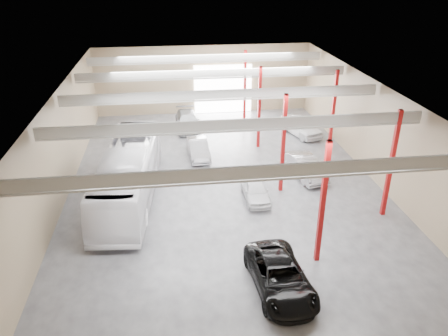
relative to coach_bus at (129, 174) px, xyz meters
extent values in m
cube|color=#414146|center=(6.61, 1.78, -1.82)|extent=(22.00, 32.00, 0.01)
cube|color=silver|center=(6.61, 1.78, 5.18)|extent=(22.00, 32.00, 0.12)
cube|color=#7B694D|center=(6.61, 17.78, 1.68)|extent=(22.00, 0.12, 7.00)
cube|color=#7B694D|center=(6.61, -14.22, 1.68)|extent=(22.00, 0.12, 7.00)
cube|color=#7B694D|center=(-4.39, 1.78, 1.68)|extent=(0.12, 32.00, 7.00)
cube|color=#7B694D|center=(17.61, 1.78, 1.68)|extent=(0.12, 32.00, 7.00)
cube|color=white|center=(8.61, 17.63, 0.68)|extent=(6.00, 0.20, 5.00)
cube|color=maroon|center=(10.41, -8.22, 1.68)|extent=(0.25, 0.25, 7.00)
cube|color=maroon|center=(10.41, -0.22, 1.68)|extent=(0.25, 0.25, 7.00)
cube|color=maroon|center=(10.41, 7.78, 1.68)|extent=(0.25, 0.25, 7.00)
cube|color=maroon|center=(10.41, 14.78, 1.68)|extent=(0.25, 0.25, 7.00)
cube|color=maroon|center=(16.11, -4.22, 1.68)|extent=(0.25, 0.25, 7.00)
cube|color=maroon|center=(16.11, 5.78, 1.68)|extent=(0.25, 0.25, 7.00)
cube|color=#B1B1AC|center=(6.61, -10.22, 4.73)|extent=(21.60, 0.15, 0.60)
cube|color=#B1B1AC|center=(6.61, -10.22, 4.33)|extent=(21.60, 0.10, 0.10)
cube|color=#B1B1AC|center=(6.61, -4.22, 4.73)|extent=(21.60, 0.15, 0.60)
cube|color=#B1B1AC|center=(6.61, -4.22, 4.33)|extent=(21.60, 0.10, 0.10)
cube|color=#B1B1AC|center=(6.61, 1.78, 4.73)|extent=(21.60, 0.15, 0.60)
cube|color=#B1B1AC|center=(6.61, 1.78, 4.33)|extent=(21.60, 0.10, 0.10)
cube|color=#B1B1AC|center=(6.61, 7.78, 4.73)|extent=(21.60, 0.15, 0.60)
cube|color=#B1B1AC|center=(6.61, 7.78, 4.33)|extent=(21.60, 0.10, 0.10)
cube|color=#B1B1AC|center=(6.61, 13.78, 4.73)|extent=(21.60, 0.15, 0.60)
cube|color=#B1B1AC|center=(6.61, 13.78, 4.33)|extent=(21.60, 0.10, 0.10)
imported|color=white|center=(0.00, 0.00, 0.00)|extent=(4.20, 13.28, 3.64)
imported|color=black|center=(7.84, -10.24, -1.05)|extent=(2.94, 5.72, 1.54)
imported|color=white|center=(8.40, -1.22, -1.15)|extent=(1.61, 3.95, 1.34)
imported|color=#AEADB2|center=(5.09, 6.28, -1.09)|extent=(1.81, 4.53, 1.46)
imported|color=gray|center=(4.61, 13.06, -1.04)|extent=(2.37, 5.42, 1.55)
imported|color=#9E9DA2|center=(12.72, 1.68, -1.04)|extent=(2.50, 4.97, 1.56)
imported|color=white|center=(14.91, 10.16, -0.97)|extent=(3.43, 5.34, 1.69)
camera|label=1|loc=(2.91, -26.68, 12.99)|focal=35.00mm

